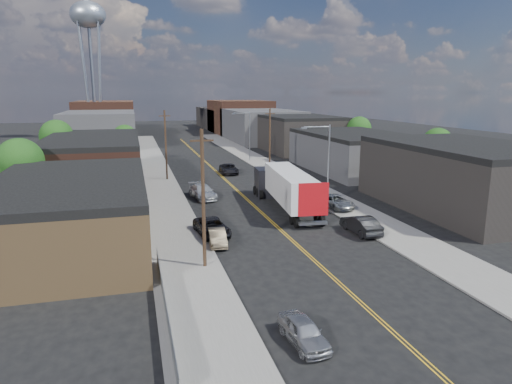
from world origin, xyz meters
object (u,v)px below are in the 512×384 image
car_left_c (212,227)px  car_right_oncoming (361,225)px  car_left_d (203,192)px  car_left_b (217,237)px  car_right_lot_a (336,201)px  car_left_a (303,331)px  car_ahead_truck (229,169)px  water_tower (88,20)px  car_right_lot_c (275,169)px  semi_truck (284,186)px

car_left_c → car_right_oncoming: size_ratio=1.07×
car_left_d → car_right_oncoming: bearing=-64.5°
car_left_b → car_right_lot_a: 16.83m
car_left_a → car_right_oncoming: car_right_oncoming is taller
car_left_a → car_left_b: bearing=89.8°
car_ahead_truck → car_left_c: bearing=-100.5°
car_left_b → car_left_c: (0.00, 2.66, 0.10)m
car_right_lot_a → car_left_d: bearing=138.0°
car_left_b → car_right_oncoming: size_ratio=0.79×
car_right_lot_a → car_left_a: bearing=-126.2°
water_tower → car_right_lot_a: bearing=-70.8°
car_right_lot_a → car_left_c: bearing=-166.6°
car_right_lot_c → semi_truck: bearing=-96.6°
semi_truck → car_left_d: semi_truck is taller
semi_truck → car_left_c: semi_truck is taller
water_tower → car_ahead_truck: size_ratio=6.69×
car_left_b → car_right_lot_c: size_ratio=0.98×
car_left_a → car_left_c: car_left_c is taller
car_right_lot_a → car_ahead_truck: car_right_lot_a is taller
car_left_b → car_left_c: 2.66m
car_left_d → car_right_lot_c: car_left_d is taller
semi_truck → car_left_c: (-9.31, -7.57, -1.76)m
car_left_c → car_left_d: bearing=79.2°
car_left_a → car_left_c: (-1.40, 18.92, 0.08)m
car_right_oncoming → car_ahead_truck: bearing=-82.9°
car_left_a → car_right_lot_a: bearing=56.7°
car_right_oncoming → car_right_lot_a: size_ratio=0.98×
car_left_b → car_left_c: car_left_c is taller
car_left_a → car_right_lot_a: car_right_lot_a is taller
car_right_oncoming → car_left_c: bearing=-14.4°
car_left_c → car_right_oncoming: (13.00, -2.97, 0.08)m
car_left_c → car_left_d: (1.40, 14.61, 0.08)m
semi_truck → car_right_lot_c: (5.29, 20.08, -1.67)m
car_left_c → car_right_oncoming: car_right_oncoming is taller
car_right_lot_a → car_right_lot_c: 21.94m
car_left_d → car_right_lot_a: 15.92m
car_left_a → car_right_lot_c: bearing=69.0°
water_tower → car_left_b: size_ratio=9.41×
car_right_oncoming → car_left_a: bearing=52.4°
car_left_c → car_right_oncoming: bearing=-18.2°
car_left_c → car_ahead_truck: (7.91, 30.41, 0.03)m
car_left_a → semi_truck: bearing=68.2°
water_tower → car_left_c: water_tower is taller
car_right_oncoming → car_right_lot_c: (1.60, 30.62, 0.01)m
car_left_c → car_ahead_truck: bearing=70.1°
water_tower → car_left_a: 116.64m
car_left_c → car_ahead_truck: 31.43m
car_right_lot_a → water_tower: bearing=101.2°
car_left_a → car_right_lot_c: car_right_lot_c is taller
semi_truck → car_left_b: semi_truck is taller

